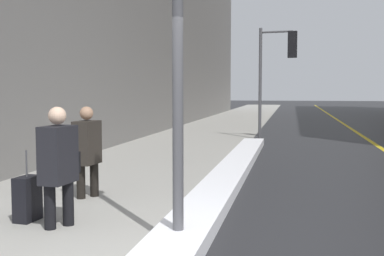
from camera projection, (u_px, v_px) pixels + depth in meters
sidewalk_slab at (208, 132)px, 19.81m from camera, size 4.00×80.00×0.01m
road_centre_stripe at (361, 135)px, 18.59m from camera, size 0.16×80.00×0.00m
snow_bank_curb at (232, 171)px, 9.69m from camera, size 0.62×11.69×0.20m
traffic_light_near at (280, 59)px, 16.65m from camera, size 1.31×0.33×3.90m
pedestrian_with_shoulder_bag at (59, 161)px, 5.99m from camera, size 0.33×0.72×1.53m
pedestrian_nearside at (87, 148)px, 7.66m from camera, size 0.32×0.50×1.47m
rolling_suitcase at (27, 199)px, 6.31m from camera, size 0.25×0.38×0.95m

